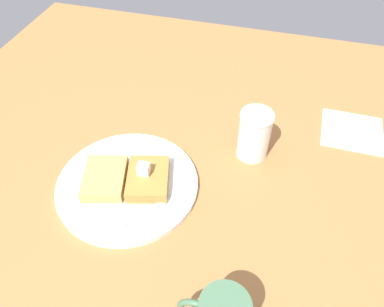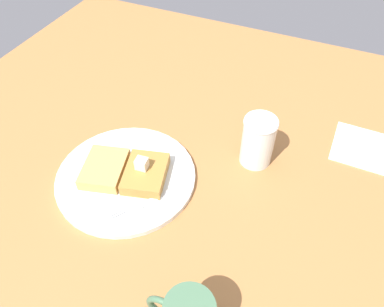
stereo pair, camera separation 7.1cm
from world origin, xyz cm
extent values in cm
cube|color=#A36A3A|center=(0.00, 0.00, 1.19)|extent=(111.29, 111.29, 2.38)
cylinder|color=silver|center=(2.22, 11.06, 2.95)|extent=(26.91, 26.91, 1.13)
torus|color=#2E3331|center=(2.22, 11.06, 3.11)|extent=(26.91, 26.91, 0.80)
cube|color=#AB7836|center=(-1.69, 10.02, 4.68)|extent=(9.87, 11.46, 2.34)
cube|color=tan|center=(6.14, 12.11, 4.68)|extent=(9.87, 11.46, 2.34)
cube|color=#F6E8CA|center=(-0.97, 9.77, 6.95)|extent=(2.36, 2.16, 2.19)
cube|color=silver|center=(-6.96, 12.07, 3.69)|extent=(6.46, 8.72, 0.36)
cube|color=silver|center=(-3.29, 17.32, 3.69)|extent=(3.41, 3.56, 0.36)
cube|color=silver|center=(-2.25, 20.26, 3.69)|extent=(2.09, 2.81, 0.36)
cube|color=silver|center=(-1.80, 19.94, 3.69)|extent=(2.09, 2.81, 0.36)
cube|color=silver|center=(-1.35, 19.63, 3.69)|extent=(2.09, 2.81, 0.36)
cube|color=silver|center=(-0.90, 19.31, 3.69)|extent=(2.09, 2.81, 0.36)
cylinder|color=#3C190A|center=(-19.20, -3.97, 6.86)|extent=(5.87, 5.87, 8.96)
cylinder|color=silver|center=(-19.20, -3.97, 7.68)|extent=(6.38, 6.38, 10.60)
torus|color=silver|center=(-19.20, -3.97, 12.52)|extent=(6.63, 6.63, 0.50)
cube|color=white|center=(-39.58, -16.19, 2.53)|extent=(13.13, 12.40, 0.30)
camera|label=1|loc=(-21.50, 50.85, 58.97)|focal=35.00mm
camera|label=2|loc=(-28.23, 48.46, 58.97)|focal=35.00mm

